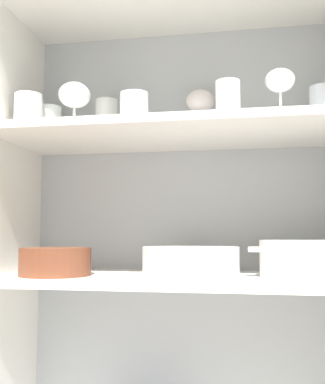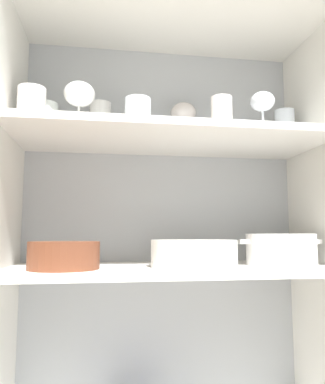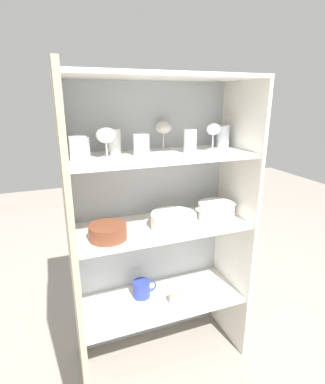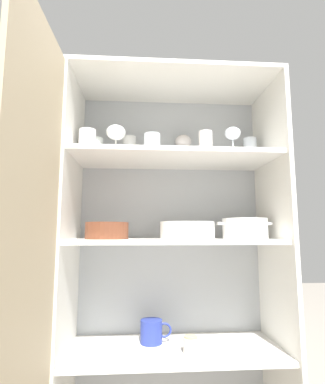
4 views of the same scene
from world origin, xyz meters
TOP-DOWN VIEW (x-y plane):
  - cupboard_back_panel at (0.00, 0.37)m, footprint 0.92×0.02m
  - cupboard_side_left at (-0.45, 0.18)m, footprint 0.02×0.39m
  - cupboard_top_panel at (0.00, 0.18)m, footprint 0.92×0.39m
  - shelf_board_middle at (0.00, 0.18)m, footprint 0.88×0.36m
  - shelf_board_upper at (0.00, 0.18)m, footprint 0.88×0.36m
  - tumbler_glass_0 at (0.14, 0.15)m, footprint 0.06×0.06m
  - tumbler_glass_1 at (-0.21, 0.27)m, footprint 0.07×0.07m
  - tumbler_glass_2 at (-0.36, 0.22)m, footprint 0.07×0.07m
  - tumbler_glass_3 at (-0.38, 0.14)m, footprint 0.07×0.07m
  - tumbler_glass_4 at (0.38, 0.24)m, footprint 0.06×0.06m
  - tumbler_glass_5 at (-0.10, 0.17)m, footprint 0.07×0.07m
  - wine_glass_0 at (0.27, 0.16)m, footprint 0.07×0.07m
  - wine_glass_1 at (0.06, 0.30)m, footprint 0.08×0.08m
  - wine_glass_2 at (-0.26, 0.16)m, footprint 0.09×0.09m
  - plate_stack_white at (0.05, 0.13)m, footprint 0.23×0.23m
  - mixing_bowl_large at (-0.29, 0.11)m, footprint 0.18×0.18m
  - casserole_dish at (0.31, 0.15)m, footprint 0.24×0.19m

SIDE VIEW (x-z plane):
  - cupboard_back_panel at x=0.00m, z-range 0.00..1.54m
  - cupboard_side_left at x=-0.45m, z-range 0.00..1.54m
  - shelf_board_middle at x=0.00m, z-range 0.81..0.83m
  - plate_stack_white at x=0.05m, z-range 0.83..0.90m
  - mixing_bowl_large at x=-0.29m, z-range 0.83..0.90m
  - casserole_dish at x=0.31m, z-range 0.83..0.92m
  - shelf_board_upper at x=0.00m, z-range 1.18..1.20m
  - tumbler_glass_2 at x=-0.36m, z-range 1.20..1.29m
  - tumbler_glass_5 at x=-0.10m, z-range 1.20..1.30m
  - tumbler_glass_3 at x=-0.38m, z-range 1.20..1.30m
  - tumbler_glass_0 at x=0.14m, z-range 1.20..1.31m
  - tumbler_glass_4 at x=0.38m, z-range 1.20..1.32m
  - tumbler_glass_1 at x=-0.21m, z-range 1.20..1.32m
  - wine_glass_2 at x=-0.26m, z-range 1.23..1.37m
  - wine_glass_0 at x=0.27m, z-range 1.23..1.37m
  - wine_glass_1 at x=0.06m, z-range 1.23..1.38m
  - cupboard_top_panel at x=0.00m, z-range 1.54..1.56m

